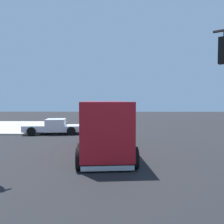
{
  "coord_description": "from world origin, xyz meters",
  "views": [
    {
      "loc": [
        13.68,
        0.12,
        3.09
      ],
      "look_at": [
        -0.63,
        -0.11,
        2.38
      ],
      "focal_mm": 37.45,
      "sensor_mm": 36.0,
      "label": 1
    }
  ],
  "objects": [
    {
      "name": "ground_plane",
      "position": [
        0.0,
        0.0,
        0.0
      ],
      "size": [
        100.0,
        100.0,
        0.0
      ],
      "primitive_type": "plane",
      "color": "black"
    },
    {
      "name": "sidewalk_corner_near",
      "position": [
        -12.92,
        -12.92,
        0.07
      ],
      "size": [
        12.34,
        12.34,
        0.14
      ],
      "primitive_type": "cube",
      "color": "#B2ADA0",
      "rests_on": "ground"
    },
    {
      "name": "delivery_truck",
      "position": [
        0.08,
        -0.56,
        1.57
      ],
      "size": [
        8.54,
        3.44,
        3.03
      ],
      "color": "#AD141E",
      "rests_on": "ground"
    },
    {
      "name": "pickup_white",
      "position": [
        -7.65,
        -5.61,
        0.73
      ],
      "size": [
        2.73,
        5.39,
        1.38
      ],
      "color": "white",
      "rests_on": "ground"
    }
  ]
}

